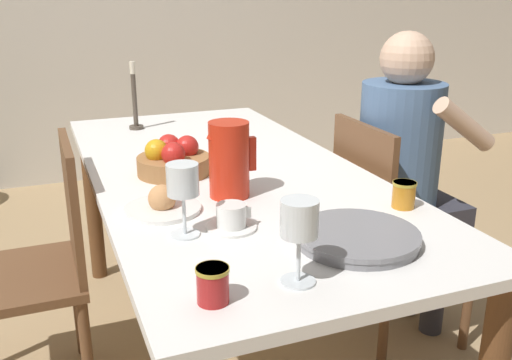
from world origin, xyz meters
TOP-DOWN VIEW (x-y plane):
  - dining_table at (0.00, 0.00)m, footprint 0.86×1.86m
  - chair_person_side at (0.62, -0.06)m, footprint 0.42×0.42m
  - chair_opposite at (-0.62, 0.08)m, footprint 0.42×0.42m
  - person_seated at (0.70, -0.02)m, footprint 0.39×0.41m
  - red_pitcher at (-0.07, -0.25)m, footprint 0.14×0.12m
  - wine_glass_water at (-0.26, -0.47)m, footprint 0.08×0.08m
  - wine_glass_juice at (-0.10, -0.78)m, footprint 0.08×0.08m
  - teacup_near_person at (-0.14, -0.47)m, footprint 0.13×0.13m
  - serving_tray at (0.11, -0.66)m, footprint 0.29×0.29m
  - bread_plate at (-0.28, -0.29)m, footprint 0.21×0.21m
  - jam_jar_amber at (-0.29, -0.79)m, footprint 0.07×0.07m
  - jam_jar_red at (0.34, -0.51)m, footprint 0.07×0.07m
  - fruit_bowl at (-0.17, 0.02)m, footprint 0.23×0.23m
  - candlestick_tall at (-0.17, 0.68)m, footprint 0.06×0.06m

SIDE VIEW (x-z plane):
  - chair_person_side at x=0.62m, z-range 0.04..0.92m
  - chair_opposite at x=-0.62m, z-range 0.04..0.92m
  - dining_table at x=0.00m, z-range 0.28..1.03m
  - person_seated at x=0.70m, z-range 0.11..1.30m
  - serving_tray at x=0.11m, z-range 0.76..0.79m
  - bread_plate at x=-0.28m, z-range 0.74..0.81m
  - teacup_near_person at x=-0.14m, z-range 0.75..0.82m
  - jam_jar_amber at x=-0.29m, z-range 0.76..0.83m
  - jam_jar_red at x=0.34m, z-range 0.76..0.83m
  - fruit_bowl at x=-0.17m, z-range 0.74..0.86m
  - candlestick_tall at x=-0.17m, z-range 0.72..1.01m
  - red_pitcher at x=-0.07m, z-range 0.76..0.98m
  - wine_glass_juice at x=-0.10m, z-range 0.80..0.98m
  - wine_glass_water at x=-0.26m, z-range 0.80..0.98m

